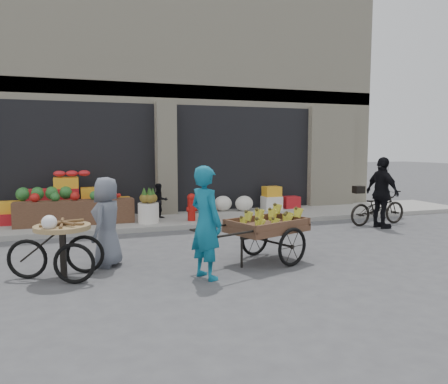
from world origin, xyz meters
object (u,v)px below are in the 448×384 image
object	(u,v)px
vendor_grey	(107,222)
bicycle	(378,208)
fire_hydrant	(191,206)
pineapple_bin	(148,213)
banana_cart	(265,224)
orange_bucket	(211,214)
vendor_woman	(206,222)
cyclist	(382,193)
seated_person	(160,201)
tricycle_cart	(62,242)

from	to	relation	value
vendor_grey	bicycle	size ratio (longest dim) A/B	0.89
fire_hydrant	vendor_grey	world-z (taller)	vendor_grey
pineapple_bin	banana_cart	world-z (taller)	banana_cart
pineapple_bin	banana_cart	bearing A→B (deg)	-71.04
bicycle	orange_bucket	bearing A→B (deg)	66.42
banana_cart	vendor_woman	xyz separation A→B (m)	(-1.24, -0.53, 0.19)
pineapple_bin	bicycle	xyz separation A→B (m)	(5.67, -1.57, 0.08)
fire_hydrant	cyclist	xyz separation A→B (m)	(4.37, -1.92, 0.38)
seated_person	banana_cart	distance (m)	4.68
fire_hydrant	banana_cart	bearing A→B (deg)	-86.13
vendor_grey	vendor_woman	bearing A→B (deg)	76.79
pineapple_bin	tricycle_cart	world-z (taller)	tricycle_cart
vendor_grey	bicycle	bearing A→B (deg)	132.25
tricycle_cart	cyclist	bearing A→B (deg)	31.22
bicycle	cyclist	distance (m)	0.62
cyclist	vendor_woman	bearing A→B (deg)	111.66
tricycle_cart	vendor_grey	distance (m)	0.89
cyclist	fire_hydrant	bearing A→B (deg)	62.56
fire_hydrant	vendor_woman	distance (m)	4.58
vendor_grey	cyclist	distance (m)	6.85
banana_cart	vendor_woman	distance (m)	1.36
fire_hydrant	tricycle_cart	distance (m)	4.84
vendor_grey	bicycle	xyz separation A→B (m)	(6.92, 1.72, -0.31)
vendor_grey	cyclist	xyz separation A→B (m)	(6.72, 1.32, 0.13)
pineapple_bin	vendor_grey	world-z (taller)	vendor_grey
vendor_grey	bicycle	world-z (taller)	vendor_grey
orange_bucket	banana_cart	world-z (taller)	banana_cart
fire_hydrant	banana_cart	world-z (taller)	banana_cart
vendor_grey	orange_bucket	bearing A→B (deg)	166.55
fire_hydrant	bicycle	world-z (taller)	bicycle
fire_hydrant	orange_bucket	size ratio (longest dim) A/B	2.22
seated_person	cyclist	bearing A→B (deg)	-36.87
seated_person	bicycle	distance (m)	5.71
banana_cart	orange_bucket	bearing A→B (deg)	67.34
orange_bucket	tricycle_cart	bearing A→B (deg)	-133.87
seated_person	banana_cart	bearing A→B (deg)	-88.08
tricycle_cart	vendor_grey	bearing A→B (deg)	53.02
cyclist	vendor_grey	bearing A→B (deg)	97.39
banana_cart	tricycle_cart	size ratio (longest dim) A/B	1.65
bicycle	vendor_grey	bearing A→B (deg)	100.24
seated_person	vendor_grey	size ratio (longest dim) A/B	0.61
bicycle	cyclist	xyz separation A→B (m)	(-0.20, -0.40, 0.43)
fire_hydrant	bicycle	bearing A→B (deg)	-18.40
fire_hydrant	bicycle	size ratio (longest dim) A/B	0.41
tricycle_cart	banana_cart	bearing A→B (deg)	14.40
seated_person	banana_cart	world-z (taller)	seated_person
seated_person	bicycle	bearing A→B (deg)	-32.38
cyclist	seated_person	bearing A→B (deg)	59.40
fire_hydrant	vendor_woman	xyz separation A→B (m)	(-0.97, -4.46, 0.37)
pineapple_bin	seated_person	xyz separation A→B (m)	(0.40, 0.60, 0.21)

